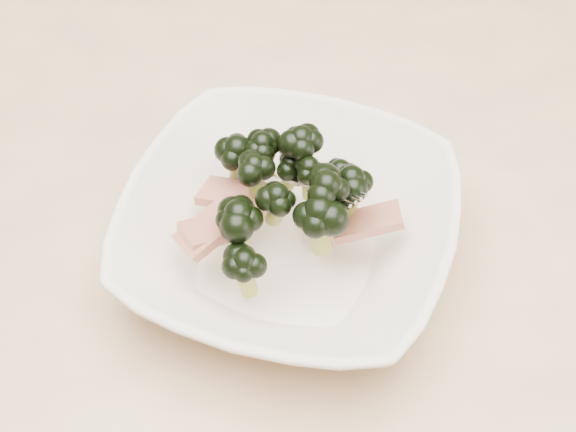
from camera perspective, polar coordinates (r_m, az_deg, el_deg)
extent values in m
cube|color=tan|center=(0.65, -4.52, -6.11)|extent=(1.20, 0.80, 0.04)
imported|color=beige|center=(0.62, 0.00, -1.09)|extent=(0.30, 0.30, 0.06)
cylinder|color=olive|center=(0.66, 0.38, 3.53)|extent=(0.01, 0.02, 0.03)
ellipsoid|color=black|center=(0.64, 0.39, 4.71)|extent=(0.03, 0.03, 0.03)
cylinder|color=olive|center=(0.63, 3.67, 2.21)|extent=(0.02, 0.02, 0.03)
ellipsoid|color=black|center=(0.62, 3.75, 3.26)|extent=(0.03, 0.03, 0.02)
cylinder|color=olive|center=(0.61, 4.04, 0.69)|extent=(0.02, 0.02, 0.03)
ellipsoid|color=black|center=(0.60, 4.14, 1.95)|extent=(0.03, 0.03, 0.02)
cylinder|color=olive|center=(0.63, 0.23, 2.74)|extent=(0.02, 0.01, 0.03)
ellipsoid|color=black|center=(0.62, 0.24, 3.79)|extent=(0.03, 0.03, 0.02)
cylinder|color=olive|center=(0.59, -3.43, -1.22)|extent=(0.02, 0.02, 0.04)
ellipsoid|color=black|center=(0.57, -3.53, 0.12)|extent=(0.04, 0.04, 0.03)
cylinder|color=olive|center=(0.61, -2.33, 2.21)|extent=(0.02, 0.01, 0.04)
ellipsoid|color=black|center=(0.59, -2.40, 3.63)|extent=(0.03, 0.03, 0.02)
cylinder|color=olive|center=(0.58, -0.76, 0.29)|extent=(0.02, 0.02, 0.03)
ellipsoid|color=black|center=(0.57, -0.78, 1.46)|extent=(0.03, 0.03, 0.02)
cylinder|color=olive|center=(0.58, 2.18, -1.29)|extent=(0.02, 0.02, 0.04)
ellipsoid|color=black|center=(0.56, 2.26, 0.34)|extent=(0.04, 0.04, 0.03)
cylinder|color=olive|center=(0.61, 1.47, 2.41)|extent=(0.01, 0.02, 0.03)
ellipsoid|color=black|center=(0.60, 1.51, 3.51)|extent=(0.03, 0.03, 0.02)
cylinder|color=olive|center=(0.64, -3.52, 3.19)|extent=(0.02, 0.02, 0.04)
ellipsoid|color=black|center=(0.62, -3.64, 4.81)|extent=(0.04, 0.04, 0.03)
cylinder|color=olive|center=(0.60, 4.39, 1.02)|extent=(0.02, 0.02, 0.04)
ellipsoid|color=black|center=(0.58, 4.55, 2.68)|extent=(0.03, 0.03, 0.03)
cylinder|color=olive|center=(0.63, -1.78, 3.68)|extent=(0.02, 0.01, 0.04)
ellipsoid|color=black|center=(0.62, -1.83, 5.21)|extent=(0.03, 0.03, 0.03)
cylinder|color=olive|center=(0.58, 2.68, 0.38)|extent=(0.02, 0.02, 0.05)
ellipsoid|color=black|center=(0.56, 2.78, 2.23)|extent=(0.04, 0.04, 0.03)
cylinder|color=olive|center=(0.63, 0.93, 3.84)|extent=(0.02, 0.01, 0.04)
ellipsoid|color=black|center=(0.61, 0.96, 5.55)|extent=(0.03, 0.03, 0.03)
cylinder|color=olive|center=(0.59, -3.02, -4.51)|extent=(0.02, 0.02, 0.04)
ellipsoid|color=black|center=(0.57, -3.12, -3.21)|extent=(0.03, 0.03, 0.03)
cube|color=maroon|center=(0.61, 5.64, -0.41)|extent=(0.06, 0.04, 0.03)
cube|color=maroon|center=(0.60, -5.63, -0.93)|extent=(0.06, 0.06, 0.02)
cube|color=maroon|center=(0.60, -5.82, -1.10)|extent=(0.05, 0.04, 0.02)
cube|color=maroon|center=(0.63, -3.93, 1.57)|extent=(0.06, 0.04, 0.02)
cube|color=maroon|center=(0.63, 2.30, 0.52)|extent=(0.04, 0.05, 0.02)
cube|color=maroon|center=(0.63, -3.33, -0.04)|extent=(0.04, 0.04, 0.02)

